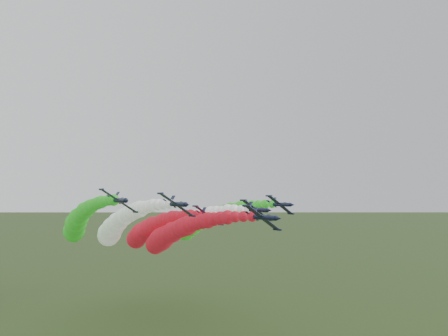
{
  "coord_description": "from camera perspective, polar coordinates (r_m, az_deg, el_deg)",
  "views": [
    {
      "loc": [
        -48.78,
        -81.16,
        39.14
      ],
      "look_at": [
        4.15,
        0.27,
        45.21
      ],
      "focal_mm": 35.0,
      "sensor_mm": 36.0,
      "label": 1
    }
  ],
  "objects": [
    {
      "name": "jet_outer_left",
      "position": [
        139.75,
        -18.56,
        -6.84
      ],
      "size": [
        14.83,
        73.99,
        17.3
      ],
      "rotation": [
        0.0,
        0.57,
        0.0
      ],
      "color": "black",
      "rests_on": "ground"
    },
    {
      "name": "jet_lead",
      "position": [
        126.55,
        -7.06,
        -8.72
      ],
      "size": [
        14.77,
        73.92,
        17.24
      ],
      "rotation": [
        0.0,
        0.57,
        0.0
      ],
      "color": "black",
      "rests_on": "ground"
    },
    {
      "name": "jet_inner_right",
      "position": [
        144.38,
        -6.25,
        -7.86
      ],
      "size": [
        15.42,
        74.58,
        17.89
      ],
      "rotation": [
        0.0,
        0.57,
        0.0
      ],
      "color": "black",
      "rests_on": "ground"
    },
    {
      "name": "jet_trail",
      "position": [
        153.16,
        -10.21,
        -8.15
      ],
      "size": [
        15.22,
        74.38,
        17.69
      ],
      "rotation": [
        0.0,
        0.57,
        0.0
      ],
      "color": "black",
      "rests_on": "ground"
    },
    {
      "name": "jet_outer_right",
      "position": [
        154.85,
        -3.1,
        -7.16
      ],
      "size": [
        15.16,
        74.32,
        17.63
      ],
      "rotation": [
        0.0,
        0.57,
        0.0
      ],
      "color": "black",
      "rests_on": "ground"
    },
    {
      "name": "jet_inner_left",
      "position": [
        137.19,
        -13.9,
        -7.41
      ],
      "size": [
        15.27,
        74.43,
        17.74
      ],
      "rotation": [
        0.0,
        0.57,
        0.0
      ],
      "color": "black",
      "rests_on": "ground"
    }
  ]
}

